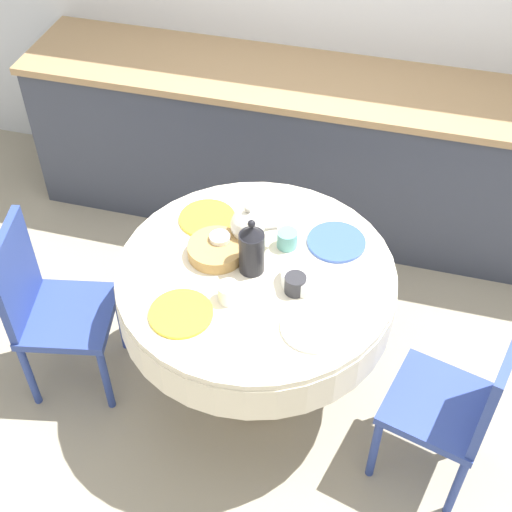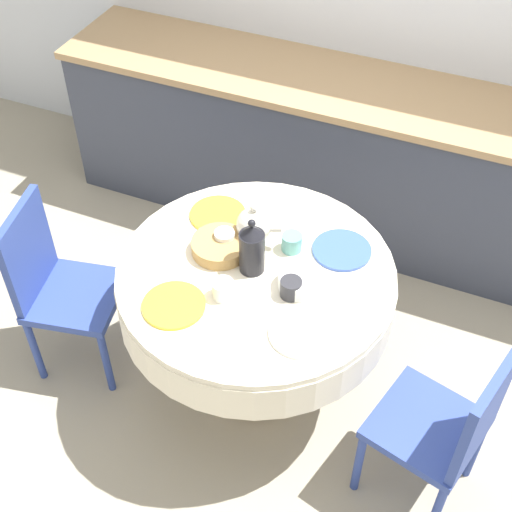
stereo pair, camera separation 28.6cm
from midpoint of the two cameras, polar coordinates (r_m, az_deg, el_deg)
The scene contains 17 objects.
ground_plane at distance 3.52m, azimuth 2.36°, elevation -10.10°, with size 12.00×12.00×0.00m, color #9E937F.
kitchen_counter at distance 4.07m, azimuth 9.24°, elevation 7.69°, with size 3.24×0.64×0.92m.
dining_table at distance 3.01m, azimuth 2.72°, elevation -2.98°, with size 1.17×1.17×0.78m.
chair_left at distance 2.92m, azimuth 17.94°, elevation -12.99°, with size 0.49×0.49×0.91m.
chair_right at distance 3.33m, azimuth -13.27°, elevation -2.22°, with size 0.47×0.47×0.91m.
plate_near_left at distance 2.78m, azimuth -3.68°, elevation -4.10°, with size 0.25×0.25×0.01m, color yellow.
cup_near_left at distance 2.79m, azimuth 0.27°, elevation -2.84°, with size 0.09×0.09×0.08m, color white.
plate_near_right at distance 2.70m, azimuth 6.70°, elevation -6.27°, with size 0.25×0.25×0.01m, color white.
cup_near_right at distance 2.81m, azimuth 5.74°, elevation -2.71°, with size 0.09×0.09×0.08m, color #28282D.
plate_far_left at distance 3.16m, azimuth -0.48°, elevation 3.23°, with size 0.25×0.25×0.01m, color yellow.
cup_far_left at distance 2.99m, azimuth 0.21°, elevation 1.22°, with size 0.09×0.09×0.08m, color white.
plate_far_right at distance 3.03m, azimuth 9.58°, elevation 0.35°, with size 0.25×0.25×0.01m, color #3856AD.
cup_far_right at distance 2.99m, azimuth 5.62°, elevation 0.96°, with size 0.09×0.09×0.08m, color #5BA39E.
coffee_carafe at distance 2.84m, azimuth 2.53°, elevation 0.44°, with size 0.10×0.10×0.27m.
teapot at distance 2.99m, azimuth 2.62°, elevation 2.37°, with size 0.21×0.15×0.20m.
bread_basket at distance 2.98m, azimuth -0.16°, elevation 0.67°, with size 0.24×0.24×0.06m, color #AD844C.
fruit_bowl at distance 2.84m, azimuth 6.42°, elevation -2.14°, with size 0.18×0.18×0.07m, color silver.
Camera 2 is at (0.80, -1.88, 2.87)m, focal length 50.00 mm.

